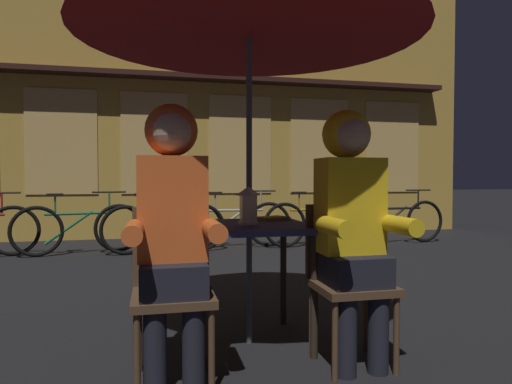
% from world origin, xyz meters
% --- Properties ---
extents(ground_plane, '(60.00, 60.00, 0.00)m').
position_xyz_m(ground_plane, '(0.00, 0.00, 0.00)').
color(ground_plane, black).
extents(cafe_table, '(0.72, 0.72, 0.74)m').
position_xyz_m(cafe_table, '(0.00, 0.00, 0.64)').
color(cafe_table, navy).
rests_on(cafe_table, ground_plane).
extents(patio_umbrella, '(2.10, 2.10, 2.31)m').
position_xyz_m(patio_umbrella, '(0.00, 0.00, 2.06)').
color(patio_umbrella, '#4C4C51').
rests_on(patio_umbrella, ground_plane).
extents(lantern, '(0.11, 0.11, 0.23)m').
position_xyz_m(lantern, '(-0.01, -0.03, 0.86)').
color(lantern, white).
rests_on(lantern, cafe_table).
extents(chair_left, '(0.40, 0.40, 0.87)m').
position_xyz_m(chair_left, '(-0.48, -0.37, 0.49)').
color(chair_left, '#513823').
rests_on(chair_left, ground_plane).
extents(chair_right, '(0.40, 0.40, 0.87)m').
position_xyz_m(chair_right, '(0.48, -0.37, 0.49)').
color(chair_right, '#513823').
rests_on(chair_right, ground_plane).
extents(person_left_hooded, '(0.45, 0.56, 1.40)m').
position_xyz_m(person_left_hooded, '(-0.48, -0.43, 0.85)').
color(person_left_hooded, black).
rests_on(person_left_hooded, ground_plane).
extents(person_right_hooded, '(0.45, 0.56, 1.40)m').
position_xyz_m(person_right_hooded, '(0.48, -0.43, 0.85)').
color(person_right_hooded, black).
rests_on(person_right_hooded, ground_plane).
extents(shopfront_building, '(10.00, 0.93, 6.20)m').
position_xyz_m(shopfront_building, '(0.19, 5.40, 3.09)').
color(shopfront_building, gold).
rests_on(shopfront_building, ground_plane).
extents(bicycle_second, '(1.66, 0.35, 0.84)m').
position_xyz_m(bicycle_second, '(-1.54, 3.64, 0.35)').
color(bicycle_second, black).
rests_on(bicycle_second, ground_plane).
extents(bicycle_third, '(1.68, 0.21, 0.84)m').
position_xyz_m(bicycle_third, '(-0.43, 3.50, 0.35)').
color(bicycle_third, black).
rests_on(bicycle_third, ground_plane).
extents(bicycle_fourth, '(1.68, 0.14, 0.84)m').
position_xyz_m(bicycle_fourth, '(0.58, 3.77, 0.35)').
color(bicycle_fourth, black).
rests_on(bicycle_fourth, ground_plane).
extents(bicycle_fifth, '(1.68, 0.17, 0.84)m').
position_xyz_m(bicycle_fifth, '(1.79, 3.61, 0.35)').
color(bicycle_fifth, black).
rests_on(bicycle_fifth, ground_plane).
extents(bicycle_furthest, '(1.68, 0.17, 0.84)m').
position_xyz_m(bicycle_furthest, '(3.09, 3.59, 0.35)').
color(bicycle_furthest, black).
rests_on(bicycle_furthest, ground_plane).
extents(book, '(0.24, 0.20, 0.02)m').
position_xyz_m(book, '(0.20, 0.19, 0.75)').
color(book, olive).
rests_on(book, cafe_table).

